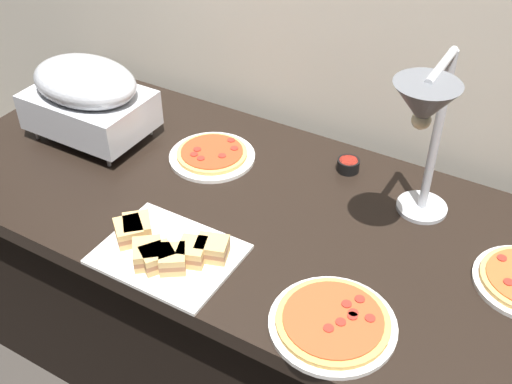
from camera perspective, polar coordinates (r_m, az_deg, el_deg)
name	(u,v)px	position (r m, az deg, el deg)	size (l,w,h in m)	color
ground_plane	(246,368)	(2.34, -0.88, -15.53)	(8.00, 8.00, 0.00)	#38332D
buffet_table	(245,293)	(2.04, -0.99, -9.08)	(1.90, 0.84, 0.76)	black
chafing_dish	(87,96)	(2.06, -14.95, 8.39)	(0.38, 0.26, 0.27)	#B7BABF
heat_lamp	(426,117)	(1.49, 15.03, 6.54)	(0.15, 0.33, 0.49)	#B7BABF
pizza_plate_front	(212,155)	(1.96, -3.98, 3.34)	(0.27, 0.27, 0.03)	white
pizza_plate_raised_stand	(333,323)	(1.46, 6.94, -11.59)	(0.29, 0.29, 0.03)	white
sandwich_platter	(165,249)	(1.62, -8.22, -5.12)	(0.35, 0.27, 0.06)	white
sauce_cup_near	(348,165)	(1.92, 8.31, 2.45)	(0.07, 0.07, 0.04)	black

